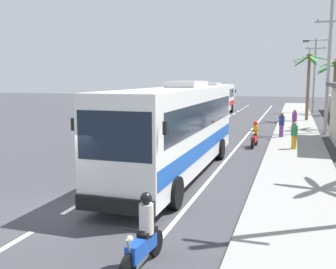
{
  "coord_description": "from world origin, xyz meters",
  "views": [
    {
      "loc": [
        6.52,
        -10.14,
        4.08
      ],
      "look_at": [
        1.48,
        5.41,
        1.7
      ],
      "focal_mm": 41.51,
      "sensor_mm": 36.0,
      "label": 1
    }
  ],
  "objects_px": {
    "pedestrian_near_kerb": "(294,135)",
    "palm_third": "(335,80)",
    "pedestrian_midwalk": "(282,124)",
    "motorcycle_beside_bus": "(144,238)",
    "palm_second": "(309,73)",
    "coach_bus_foreground": "(178,127)",
    "coach_bus_far_lane": "(215,99)",
    "utility_pole_far": "(314,74)",
    "utility_pole_distant": "(308,74)",
    "motorcycle_trailing": "(255,136)",
    "utility_pole_mid": "(328,64)",
    "pedestrian_far_walk": "(294,120)"
  },
  "relations": [
    {
      "from": "coach_bus_foreground",
      "to": "pedestrian_midwalk",
      "type": "distance_m",
      "value": 12.13
    },
    {
      "from": "pedestrian_near_kerb",
      "to": "palm_third",
      "type": "xyz_separation_m",
      "value": [
        2.86,
        10.22,
        2.96
      ]
    },
    {
      "from": "utility_pole_far",
      "to": "palm_second",
      "type": "bearing_deg",
      "value": -95.27
    },
    {
      "from": "utility_pole_distant",
      "to": "palm_third",
      "type": "xyz_separation_m",
      "value": [
        0.98,
        -34.71,
        -0.8
      ]
    },
    {
      "from": "motorcycle_trailing",
      "to": "utility_pole_far",
      "type": "height_order",
      "value": "utility_pole_far"
    },
    {
      "from": "utility_pole_distant",
      "to": "pedestrian_midwalk",
      "type": "bearing_deg",
      "value": -93.82
    },
    {
      "from": "coach_bus_foreground",
      "to": "palm_third",
      "type": "bearing_deg",
      "value": 66.29
    },
    {
      "from": "coach_bus_far_lane",
      "to": "utility_pole_far",
      "type": "height_order",
      "value": "utility_pole_far"
    },
    {
      "from": "coach_bus_foreground",
      "to": "coach_bus_far_lane",
      "type": "relative_size",
      "value": 1.0
    },
    {
      "from": "coach_bus_foreground",
      "to": "utility_pole_far",
      "type": "xyz_separation_m",
      "value": [
        6.75,
        33.26,
        2.46
      ]
    },
    {
      "from": "palm_second",
      "to": "utility_pole_mid",
      "type": "bearing_deg",
      "value": -83.68
    },
    {
      "from": "motorcycle_trailing",
      "to": "palm_third",
      "type": "height_order",
      "value": "palm_third"
    },
    {
      "from": "palm_third",
      "to": "utility_pole_far",
      "type": "bearing_deg",
      "value": 92.97
    },
    {
      "from": "coach_bus_foreground",
      "to": "palm_second",
      "type": "distance_m",
      "value": 24.18
    },
    {
      "from": "utility_pole_distant",
      "to": "palm_second",
      "type": "distance_m",
      "value": 28.64
    },
    {
      "from": "pedestrian_far_walk",
      "to": "palm_second",
      "type": "xyz_separation_m",
      "value": [
        1.12,
        8.5,
        3.58
      ]
    },
    {
      "from": "motorcycle_trailing",
      "to": "palm_third",
      "type": "relative_size",
      "value": 0.36
    },
    {
      "from": "palm_second",
      "to": "pedestrian_far_walk",
      "type": "bearing_deg",
      "value": -97.48
    },
    {
      "from": "coach_bus_far_lane",
      "to": "utility_pole_distant",
      "type": "height_order",
      "value": "utility_pole_distant"
    },
    {
      "from": "pedestrian_midwalk",
      "to": "utility_pole_distant",
      "type": "bearing_deg",
      "value": 69.15
    },
    {
      "from": "utility_pole_mid",
      "to": "palm_second",
      "type": "relative_size",
      "value": 1.5
    },
    {
      "from": "motorcycle_beside_bus",
      "to": "pedestrian_midwalk",
      "type": "xyz_separation_m",
      "value": [
        2.23,
        19.61,
        0.36
      ]
    },
    {
      "from": "motorcycle_trailing",
      "to": "utility_pole_mid",
      "type": "height_order",
      "value": "utility_pole_mid"
    },
    {
      "from": "motorcycle_trailing",
      "to": "pedestrian_midwalk",
      "type": "relative_size",
      "value": 1.17
    },
    {
      "from": "pedestrian_near_kerb",
      "to": "utility_pole_distant",
      "type": "distance_m",
      "value": 45.12
    },
    {
      "from": "coach_bus_far_lane",
      "to": "motorcycle_beside_bus",
      "type": "height_order",
      "value": "coach_bus_far_lane"
    },
    {
      "from": "coach_bus_foreground",
      "to": "motorcycle_trailing",
      "type": "distance_m",
      "value": 8.32
    },
    {
      "from": "pedestrian_midwalk",
      "to": "utility_pole_mid",
      "type": "height_order",
      "value": "utility_pole_mid"
    },
    {
      "from": "motorcycle_beside_bus",
      "to": "palm_second",
      "type": "bearing_deg",
      "value": 82.47
    },
    {
      "from": "coach_bus_foreground",
      "to": "pedestrian_near_kerb",
      "type": "bearing_deg",
      "value": 56.15
    },
    {
      "from": "motorcycle_beside_bus",
      "to": "pedestrian_near_kerb",
      "type": "xyz_separation_m",
      "value": [
        3.05,
        15.2,
        0.27
      ]
    },
    {
      "from": "motorcycle_trailing",
      "to": "utility_pole_mid",
      "type": "xyz_separation_m",
      "value": [
        4.32,
        6.74,
        4.42
      ]
    },
    {
      "from": "pedestrian_near_kerb",
      "to": "pedestrian_midwalk",
      "type": "xyz_separation_m",
      "value": [
        -0.82,
        4.4,
        0.08
      ]
    },
    {
      "from": "coach_bus_far_lane",
      "to": "palm_third",
      "type": "relative_size",
      "value": 2.27
    },
    {
      "from": "coach_bus_foreground",
      "to": "pedestrian_near_kerb",
      "type": "height_order",
      "value": "coach_bus_foreground"
    },
    {
      "from": "utility_pole_far",
      "to": "palm_second",
      "type": "xyz_separation_m",
      "value": [
        -0.92,
        -9.93,
        0.05
      ]
    },
    {
      "from": "pedestrian_midwalk",
      "to": "pedestrian_far_walk",
      "type": "distance_m",
      "value": 3.49
    },
    {
      "from": "coach_bus_far_lane",
      "to": "utility_pole_distant",
      "type": "distance_m",
      "value": 27.77
    },
    {
      "from": "coach_bus_foreground",
      "to": "coach_bus_far_lane",
      "type": "xyz_separation_m",
      "value": [
        -3.56,
        26.27,
        -0.18
      ]
    },
    {
      "from": "pedestrian_far_walk",
      "to": "utility_pole_mid",
      "type": "height_order",
      "value": "utility_pole_mid"
    },
    {
      "from": "utility_pole_distant",
      "to": "palm_third",
      "type": "distance_m",
      "value": 34.73
    },
    {
      "from": "coach_bus_far_lane",
      "to": "palm_second",
      "type": "distance_m",
      "value": 10.2
    },
    {
      "from": "pedestrian_far_walk",
      "to": "palm_third",
      "type": "relative_size",
      "value": 0.3
    },
    {
      "from": "utility_pole_distant",
      "to": "palm_second",
      "type": "bearing_deg",
      "value": -91.53
    },
    {
      "from": "pedestrian_near_kerb",
      "to": "utility_pole_distant",
      "type": "relative_size",
      "value": 0.18
    },
    {
      "from": "motorcycle_beside_bus",
      "to": "palm_second",
      "type": "height_order",
      "value": "palm_second"
    },
    {
      "from": "pedestrian_near_kerb",
      "to": "palm_second",
      "type": "xyz_separation_m",
      "value": [
        1.12,
        16.3,
        3.63
      ]
    },
    {
      "from": "utility_pole_far",
      "to": "palm_second",
      "type": "distance_m",
      "value": 9.97
    },
    {
      "from": "pedestrian_far_walk",
      "to": "motorcycle_trailing",
      "type": "bearing_deg",
      "value": 39.05
    },
    {
      "from": "pedestrian_midwalk",
      "to": "utility_pole_far",
      "type": "distance_m",
      "value": 22.28
    }
  ]
}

